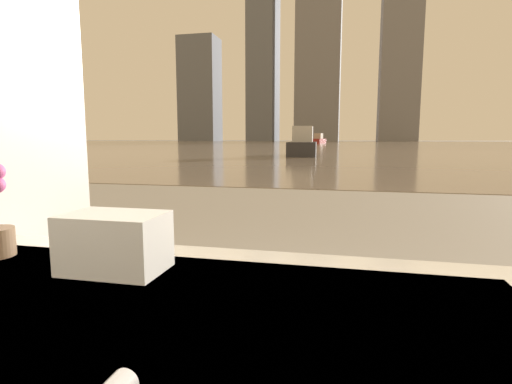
# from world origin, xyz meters

# --- Properties ---
(towel_stack) EXTENTS (0.27, 0.18, 0.16)m
(towel_stack) POSITION_xyz_m (-0.21, 0.80, 0.64)
(towel_stack) COLOR white
(towel_stack) RESTS_ON bathtub
(harbor_water) EXTENTS (180.00, 110.00, 0.01)m
(harbor_water) POSITION_xyz_m (0.00, 62.00, 0.01)
(harbor_water) COLOR gray
(harbor_water) RESTS_ON ground_plane
(harbor_boat_0) EXTENTS (1.65, 4.12, 1.52)m
(harbor_boat_0) POSITION_xyz_m (-1.89, 20.74, 0.54)
(harbor_boat_0) COLOR #2D2D33
(harbor_boat_0) RESTS_ON harbor_water
(harbor_boat_2) EXTENTS (2.35, 4.73, 1.70)m
(harbor_boat_2) POSITION_xyz_m (-4.44, 68.03, 0.61)
(harbor_boat_2) COLOR maroon
(harbor_boat_2) RESTS_ON harbor_water
(skyline_tower_0) EXTENTS (11.28, 9.30, 30.95)m
(skyline_tower_0) POSITION_xyz_m (-44.29, 118.00, 15.47)
(skyline_tower_0) COLOR slate
(skyline_tower_0) RESTS_ON ground_plane
(skyline_tower_2) EXTENTS (12.19, 12.90, 72.35)m
(skyline_tower_2) POSITION_xyz_m (-8.38, 118.00, 36.17)
(skyline_tower_2) COLOR slate
(skyline_tower_2) RESTS_ON ground_plane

